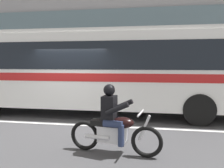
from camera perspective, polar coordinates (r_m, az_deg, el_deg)
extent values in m
plane|color=#3D3D3F|center=(8.42, -9.99, -8.75)|extent=(60.00, 60.00, 0.00)
cube|color=#B7B2A8|center=(13.23, -2.60, -3.19)|extent=(28.00, 3.80, 0.15)
cube|color=silver|center=(7.87, -11.46, -9.74)|extent=(26.60, 0.14, 0.01)
cube|color=#4C606B|center=(15.14, -1.14, 15.47)|extent=(25.76, 0.10, 1.40)
cube|color=white|center=(9.12, -3.31, 3.40)|extent=(13.03, 2.59, 2.70)
cube|color=black|center=(9.12, -3.33, 6.86)|extent=(11.99, 2.63, 0.96)
cube|color=red|center=(9.13, -3.30, 2.15)|extent=(12.77, 2.62, 0.28)
cube|color=silver|center=(9.18, -3.35, 12.23)|extent=(12.77, 2.46, 0.16)
cylinder|color=black|center=(8.01, 20.66, -5.93)|extent=(1.04, 0.30, 1.04)
torus|color=black|center=(5.15, 8.58, -13.94)|extent=(0.70, 0.18, 0.69)
torus|color=black|center=(5.54, -6.77, -12.50)|extent=(0.70, 0.18, 0.69)
cube|color=silver|center=(5.28, 0.07, -12.23)|extent=(0.67, 0.37, 0.36)
ellipsoid|color=black|center=(5.14, 2.77, -9.49)|extent=(0.51, 0.34, 0.24)
cube|color=black|center=(5.27, -2.03, -9.54)|extent=(0.59, 0.33, 0.12)
cylinder|color=silver|center=(5.06, 7.95, -10.69)|extent=(0.28, 0.09, 0.58)
cylinder|color=silver|center=(5.00, 7.09, -7.11)|extent=(0.13, 0.64, 0.04)
cylinder|color=silver|center=(5.25, -3.68, -12.94)|extent=(0.56, 0.16, 0.09)
cube|color=black|center=(5.16, -0.68, -6.01)|extent=(0.33, 0.40, 0.56)
sphere|color=black|center=(5.09, -0.68, -1.48)|extent=(0.26, 0.26, 0.26)
cylinder|color=#232D4C|center=(5.35, 1.38, -8.88)|extent=(0.44, 0.21, 0.15)
cylinder|color=#232D4C|center=(5.37, 3.25, -11.49)|extent=(0.13, 0.13, 0.46)
cylinder|color=#232D4C|center=(5.02, 0.22, -9.85)|extent=(0.44, 0.21, 0.15)
cylinder|color=#232D4C|center=(5.04, 2.23, -12.64)|extent=(0.13, 0.13, 0.46)
cylinder|color=black|center=(5.27, 2.49, -5.32)|extent=(0.53, 0.18, 0.32)
cylinder|color=black|center=(4.89, 1.28, -6.15)|extent=(0.53, 0.18, 0.32)
cylinder|color=red|center=(11.83, 6.68, -2.45)|extent=(0.22, 0.22, 0.58)
sphere|color=red|center=(11.79, 6.70, -0.72)|extent=(0.20, 0.20, 0.20)
cylinder|color=red|center=(11.69, 6.65, -2.40)|extent=(0.09, 0.10, 0.09)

